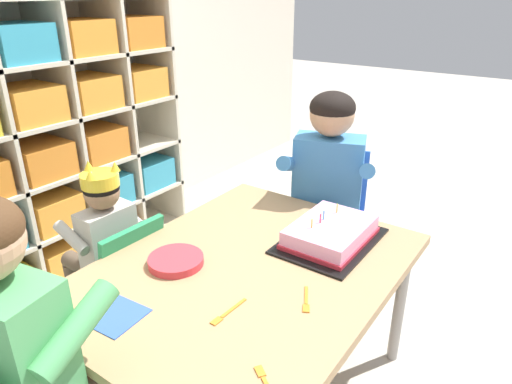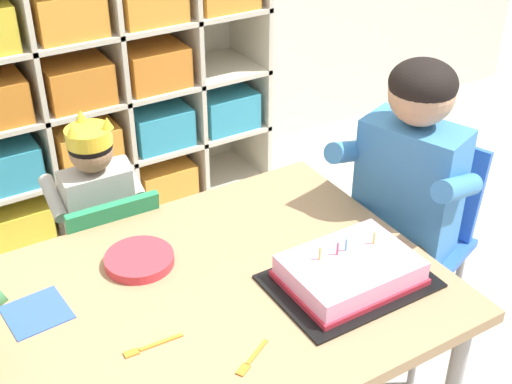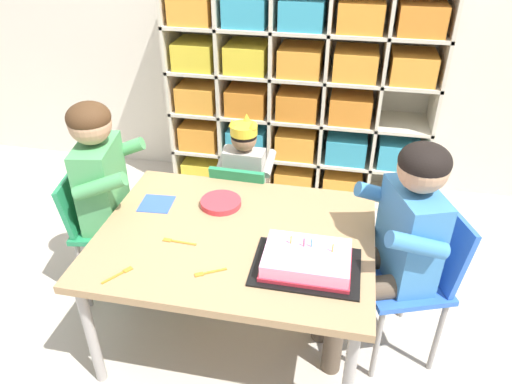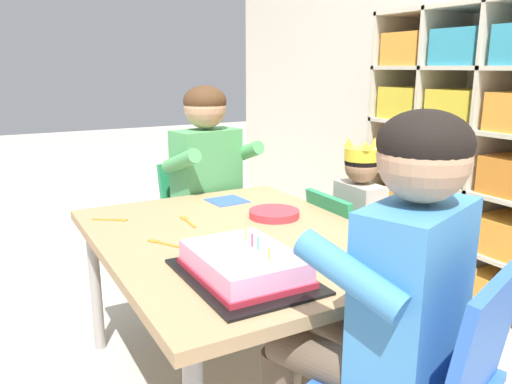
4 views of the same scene
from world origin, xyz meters
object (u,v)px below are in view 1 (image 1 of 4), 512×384
(fork_near_child_seat, at_px, (266,383))
(birthday_cake_on_tray, at_px, (330,234))
(child_with_crown, at_px, (102,237))
(fork_beside_plate_stack, at_px, (306,301))
(classroom_chair_blue, at_px, (123,277))
(classroom_chair_guest_side, at_px, (327,213))
(paper_plate_stack, at_px, (176,261))
(fork_scattered_mid_table, at_px, (227,313))
(adult_helper_seated, at_px, (30,336))
(guest_at_table_side, at_px, (326,185))
(activity_table, at_px, (246,280))

(fork_near_child_seat, bearing_deg, birthday_cake_on_tray, 139.28)
(child_with_crown, relative_size, birthday_cake_on_tray, 2.06)
(fork_beside_plate_stack, bearing_deg, classroom_chair_blue, 64.72)
(classroom_chair_guest_side, height_order, paper_plate_stack, classroom_chair_guest_side)
(fork_scattered_mid_table, bearing_deg, adult_helper_seated, 147.27)
(child_with_crown, height_order, classroom_chair_guest_side, child_with_crown)
(child_with_crown, relative_size, guest_at_table_side, 0.81)
(guest_at_table_side, distance_m, paper_plate_stack, 0.78)
(classroom_chair_blue, distance_m, classroom_chair_guest_side, 0.97)
(fork_scattered_mid_table, distance_m, fork_near_child_seat, 0.28)
(activity_table, distance_m, fork_beside_plate_stack, 0.26)
(birthday_cake_on_tray, height_order, fork_near_child_seat, birthday_cake_on_tray)
(paper_plate_stack, distance_m, fork_near_child_seat, 0.59)
(adult_helper_seated, bearing_deg, classroom_chair_guest_side, -104.79)
(paper_plate_stack, bearing_deg, fork_scattered_mid_table, -109.08)
(activity_table, xyz_separation_m, paper_plate_stack, (-0.12, 0.20, 0.06))
(fork_near_child_seat, bearing_deg, classroom_chair_blue, -162.92)
(birthday_cake_on_tray, height_order, fork_scattered_mid_table, birthday_cake_on_tray)
(classroom_chair_guest_side, relative_size, fork_scattered_mid_table, 5.07)
(fork_scattered_mid_table, bearing_deg, birthday_cake_on_tray, -2.81)
(child_with_crown, relative_size, fork_scattered_mid_table, 5.84)
(birthday_cake_on_tray, bearing_deg, activity_table, 154.51)
(adult_helper_seated, height_order, paper_plate_stack, adult_helper_seated)
(activity_table, relative_size, adult_helper_seated, 1.11)
(classroom_chair_blue, distance_m, birthday_cake_on_tray, 0.83)
(activity_table, xyz_separation_m, classroom_chair_blue, (-0.10, 0.53, -0.14))
(guest_at_table_side, bearing_deg, child_with_crown, -149.06)
(child_with_crown, xyz_separation_m, guest_at_table_side, (0.74, -0.60, 0.11))
(birthday_cake_on_tray, xyz_separation_m, fork_beside_plate_stack, (-0.36, -0.10, -0.03))
(classroom_chair_guest_side, height_order, birthday_cake_on_tray, classroom_chair_guest_side)
(classroom_chair_guest_side, relative_size, fork_near_child_seat, 6.42)
(activity_table, height_order, fork_near_child_seat, fork_near_child_seat)
(classroom_chair_blue, bearing_deg, guest_at_table_side, 148.12)
(classroom_chair_blue, relative_size, guest_at_table_side, 0.61)
(fork_beside_plate_stack, distance_m, fork_scattered_mid_table, 0.24)
(guest_at_table_side, height_order, fork_beside_plate_stack, guest_at_table_side)
(classroom_chair_guest_side, distance_m, birthday_cake_on_tray, 0.53)
(classroom_chair_blue, distance_m, child_with_crown, 0.18)
(guest_at_table_side, distance_m, fork_beside_plate_stack, 0.75)
(child_with_crown, bearing_deg, activity_table, 100.04)
(birthday_cake_on_tray, relative_size, fork_beside_plate_stack, 3.54)
(classroom_chair_guest_side, xyz_separation_m, fork_near_child_seat, (-1.13, -0.41, 0.13))
(classroom_chair_blue, xyz_separation_m, fork_beside_plate_stack, (0.05, -0.79, 0.19))
(birthday_cake_on_tray, bearing_deg, adult_helper_seated, 159.91)
(birthday_cake_on_tray, bearing_deg, fork_beside_plate_stack, -163.86)
(child_with_crown, bearing_deg, paper_plate_stack, 88.58)
(adult_helper_seated, xyz_separation_m, paper_plate_stack, (0.52, 0.01, -0.05))
(child_with_crown, bearing_deg, adult_helper_seated, 41.07)
(guest_at_table_side, xyz_separation_m, birthday_cake_on_tray, (-0.33, -0.19, -0.03))
(fork_scattered_mid_table, bearing_deg, child_with_crown, 82.93)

